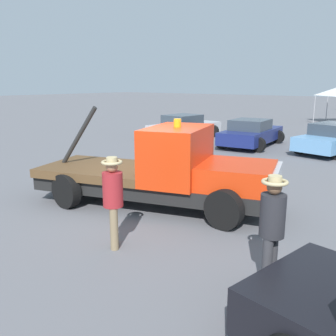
# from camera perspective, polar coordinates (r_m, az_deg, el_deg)

# --- Properties ---
(ground_plane) EXTENTS (160.00, 160.00, 0.00)m
(ground_plane) POSITION_cam_1_polar(r_m,az_deg,el_deg) (9.83, -2.29, -5.57)
(ground_plane) COLOR slate
(tow_truck) EXTENTS (6.44, 3.77, 2.51)m
(tow_truck) POSITION_cam_1_polar(r_m,az_deg,el_deg) (9.45, -0.28, -0.64)
(tow_truck) COLOR black
(tow_truck) RESTS_ON ground
(person_near_truck) EXTENTS (0.40, 0.40, 1.78)m
(person_near_truck) POSITION_cam_1_polar(r_m,az_deg,el_deg) (5.92, 15.59, -8.02)
(person_near_truck) COLOR #38383D
(person_near_truck) RESTS_ON ground
(person_at_hood) EXTENTS (0.39, 0.39, 1.78)m
(person_at_hood) POSITION_cam_1_polar(r_m,az_deg,el_deg) (7.12, -8.39, -4.12)
(person_at_hood) COLOR #847051
(person_at_hood) RESTS_ON ground
(parked_car_silver) EXTENTS (2.64, 4.64, 1.34)m
(parked_car_silver) POSITION_cam_1_polar(r_m,az_deg,el_deg) (21.32, 2.51, 6.28)
(parked_car_silver) COLOR #B7B7BC
(parked_car_silver) RESTS_ON ground
(parked_car_navy) EXTENTS (2.77, 4.62, 1.34)m
(parked_car_navy) POSITION_cam_1_polar(r_m,az_deg,el_deg) (19.10, 12.54, 5.21)
(parked_car_navy) COLOR navy
(parked_car_navy) RESTS_ON ground
(parked_car_skyblue) EXTENTS (2.93, 5.11, 1.34)m
(parked_car_skyblue) POSITION_cam_1_polar(r_m,az_deg,el_deg) (18.57, 24.26, 4.17)
(parked_car_skyblue) COLOR #669ED1
(parked_car_skyblue) RESTS_ON ground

